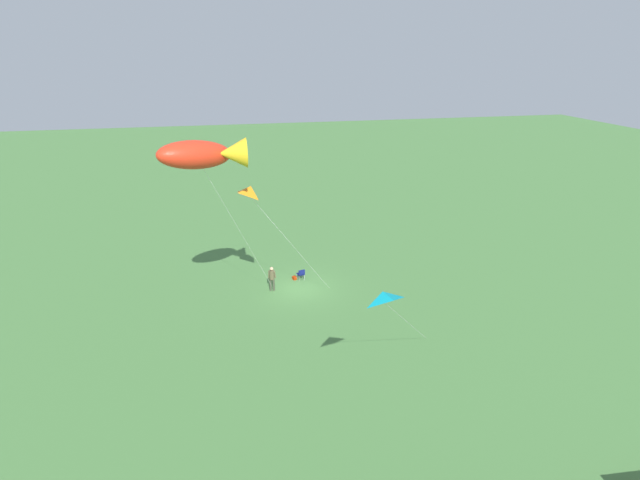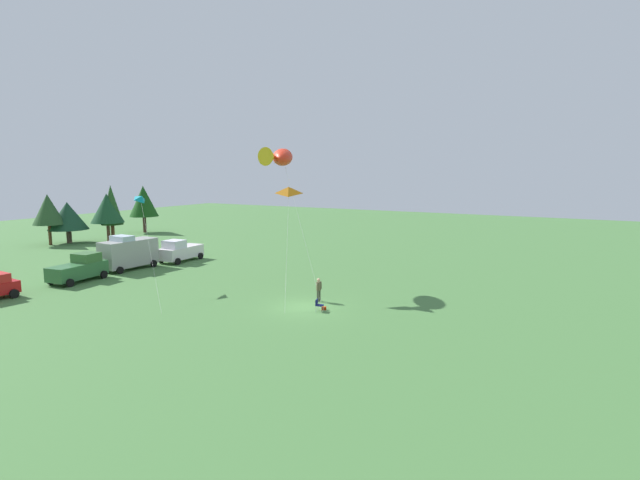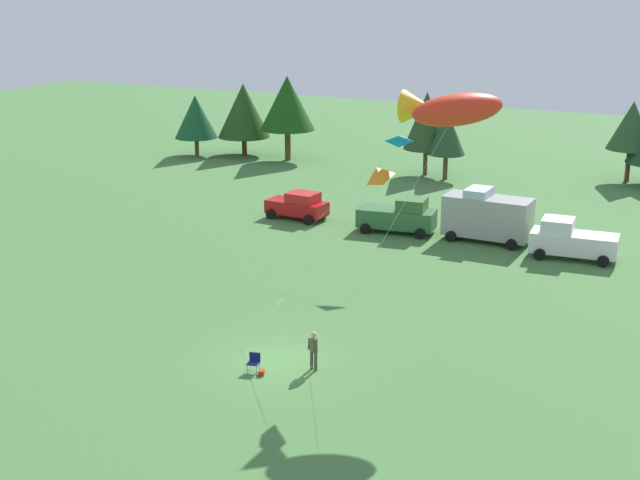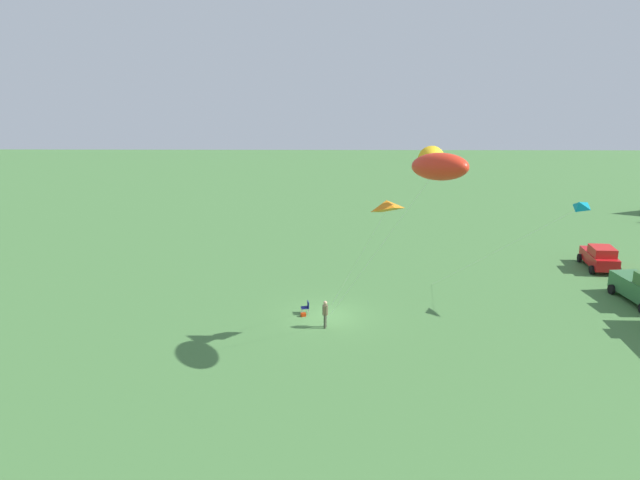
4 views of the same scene
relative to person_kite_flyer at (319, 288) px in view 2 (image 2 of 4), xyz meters
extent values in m
plane|color=#43733A|center=(-1.82, 0.12, -1.02)|extent=(160.00, 160.00, 0.00)
cylinder|color=#3C4231|center=(0.11, -0.02, -0.60)|extent=(0.14, 0.14, 0.85)
cylinder|color=#3C4231|center=(-0.11, 0.03, -0.60)|extent=(0.14, 0.14, 0.85)
cylinder|color=brown|center=(0.00, 0.00, 0.14)|extent=(0.40, 0.40, 0.62)
sphere|color=tan|center=(0.00, 0.00, 0.60)|extent=(0.24, 0.24, 0.24)
cylinder|color=brown|center=(0.18, -0.10, 0.17)|extent=(0.15, 0.12, 0.56)
cylinder|color=brown|center=(-0.21, -0.01, 0.17)|extent=(0.16, 0.12, 0.56)
cube|color=#0F1656|center=(-2.19, -1.31, -0.60)|extent=(0.57, 0.57, 0.04)
cube|color=#0F1656|center=(-2.24, -1.10, -0.40)|extent=(0.48, 0.13, 0.40)
cylinder|color=#A5A8AD|center=(-1.95, -1.48, -0.81)|extent=(0.03, 0.03, 0.42)
cylinder|color=#A5A8AD|center=(-2.36, -1.56, -0.81)|extent=(0.03, 0.03, 0.42)
cylinder|color=#A5A8AD|center=(-2.03, -1.07, -0.81)|extent=(0.03, 0.03, 0.42)
cylinder|color=#A5A8AD|center=(-2.44, -1.15, -0.81)|extent=(0.03, 0.03, 0.42)
cube|color=#A52908|center=(-1.76, -1.40, -0.91)|extent=(0.32, 0.38, 0.22)
cylinder|color=black|center=(-10.17, 22.45, -0.68)|extent=(0.70, 0.27, 0.68)
cylinder|color=black|center=(-10.33, 20.47, -0.68)|extent=(0.70, 0.27, 0.68)
cube|color=#316738|center=(-4.37, 21.40, -0.08)|extent=(5.21, 2.59, 1.20)
cube|color=#366530|center=(-3.38, 21.52, 0.92)|extent=(2.01, 2.04, 0.80)
cylinder|color=black|center=(-2.71, 22.70, -0.68)|extent=(0.70, 0.30, 0.68)
cylinder|color=black|center=(-2.45, 20.53, -0.68)|extent=(0.70, 0.30, 0.68)
cylinder|color=black|center=(-6.29, 22.26, -0.68)|extent=(0.70, 0.30, 0.68)
cylinder|color=black|center=(-6.02, 20.10, -0.68)|extent=(0.70, 0.30, 0.68)
cube|color=#A09F9B|center=(1.50, 21.94, 0.57)|extent=(5.48, 2.41, 2.50)
cube|color=silver|center=(0.85, 21.97, 2.07)|extent=(1.48, 2.08, 0.50)
cylinder|color=black|center=(-0.49, 20.83, -0.68)|extent=(0.69, 0.25, 0.68)
cylinder|color=black|center=(-0.39, 23.21, -0.68)|extent=(0.69, 0.25, 0.68)
cylinder|color=black|center=(3.40, 20.67, -0.68)|extent=(0.69, 0.25, 0.68)
cylinder|color=black|center=(3.49, 23.05, -0.68)|extent=(0.69, 0.25, 0.68)
cube|color=silver|center=(7.11, 20.63, -0.08)|extent=(5.12, 2.32, 1.20)
cube|color=silver|center=(6.11, 20.56, 0.92)|extent=(1.92, 1.95, 0.80)
cylinder|color=black|center=(5.38, 19.42, -0.68)|extent=(0.69, 0.26, 0.68)
cylinder|color=black|center=(5.24, 21.60, -0.68)|extent=(0.69, 0.26, 0.68)
cylinder|color=black|center=(8.98, 19.66, -0.68)|extent=(0.69, 0.26, 0.68)
cylinder|color=black|center=(8.83, 21.83, -0.68)|extent=(0.69, 0.26, 0.68)
cylinder|color=#56351F|center=(7.27, 43.46, 0.30)|extent=(0.38, 0.38, 2.64)
cone|color=#274A25|center=(7.27, 43.46, 3.55)|extent=(3.79, 3.79, 3.87)
cylinder|color=#48352D|center=(9.54, 42.96, -0.13)|extent=(0.64, 0.64, 1.79)
cone|color=#173E28|center=(9.54, 42.96, 2.57)|extent=(5.02, 5.02, 3.60)
cylinder|color=brown|center=(12.97, 39.57, 0.26)|extent=(0.42, 0.42, 2.56)
cone|color=#174324|center=(12.97, 39.57, 3.48)|extent=(4.25, 4.25, 3.88)
cylinder|color=#53321E|center=(13.53, 39.39, 0.10)|extent=(0.47, 0.47, 2.24)
cone|color=#224A1F|center=(13.53, 39.39, 3.87)|extent=(2.85, 2.85, 5.30)
cylinder|color=#4B2E27|center=(22.24, 43.11, 0.21)|extent=(0.50, 0.50, 2.47)
cone|color=#154614|center=(22.24, 43.11, 3.78)|extent=(4.29, 4.29, 4.67)
ellipsoid|color=red|center=(4.11, 5.73, 9.59)|extent=(4.35, 3.50, 1.83)
cone|color=gold|center=(2.33, 5.73, 9.59)|extent=(1.39, 1.47, 1.47)
sphere|color=yellow|center=(5.20, 6.18, 9.75)|extent=(0.36, 0.36, 0.36)
cylinder|color=silver|center=(2.00, 2.75, 4.29)|extent=(4.23, 5.98, 10.61)
cylinder|color=#4C3823|center=(-0.11, -0.23, -1.02)|extent=(0.04, 0.04, 0.01)
pyramid|color=#0B899D|center=(-2.17, 15.54, 6.21)|extent=(1.37, 1.14, 0.74)
cylinder|color=silver|center=(-5.00, 11.72, 2.51)|extent=(5.60, 7.87, 7.07)
cylinder|color=#4C3823|center=(-7.79, 7.79, -1.02)|extent=(0.04, 0.04, 0.01)
pyramid|color=orange|center=(1.35, 3.40, 6.98)|extent=(1.68, 1.91, 0.88)
cylinder|color=silver|center=(-1.21, 1.95, 2.86)|extent=(5.31, 3.01, 7.75)
cylinder|color=#4C3823|center=(-3.86, 0.46, -1.02)|extent=(0.04, 0.04, 0.01)
camera|label=1|loc=(3.33, 30.37, 14.41)|focal=28.00mm
camera|label=2|loc=(-31.01, -17.41, 8.59)|focal=28.00mm
camera|label=3|loc=(15.21, -31.27, 15.17)|focal=50.00mm
camera|label=4|loc=(35.30, 0.06, 14.57)|focal=35.00mm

